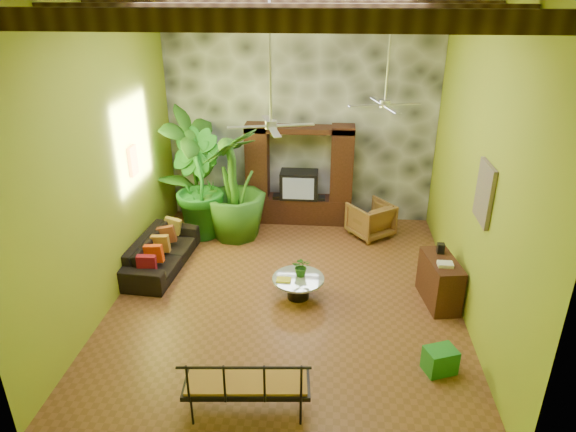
# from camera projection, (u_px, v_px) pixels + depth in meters

# --- Properties ---
(ground) EXTENTS (7.00, 7.00, 0.00)m
(ground) POSITION_uv_depth(u_px,v_px,m) (287.00, 294.00, 9.24)
(ground) COLOR brown
(ground) RESTS_ON ground
(back_wall) EXTENTS (6.00, 0.02, 5.00)m
(back_wall) POSITION_uv_depth(u_px,v_px,m) (301.00, 112.00, 11.38)
(back_wall) COLOR #A8B428
(back_wall) RESTS_ON ground
(left_wall) EXTENTS (0.02, 7.00, 5.00)m
(left_wall) POSITION_uv_depth(u_px,v_px,m) (106.00, 157.00, 8.44)
(left_wall) COLOR #A8B428
(left_wall) RESTS_ON ground
(right_wall) EXTENTS (0.02, 7.00, 5.00)m
(right_wall) POSITION_uv_depth(u_px,v_px,m) (479.00, 167.00, 7.97)
(right_wall) COLOR #A8B428
(right_wall) RESTS_ON ground
(stone_accent_wall) EXTENTS (5.98, 0.10, 4.98)m
(stone_accent_wall) POSITION_uv_depth(u_px,v_px,m) (301.00, 112.00, 11.32)
(stone_accent_wall) COLOR #34363B
(stone_accent_wall) RESTS_ON ground
(ceiling_beams) EXTENTS (5.95, 5.36, 0.22)m
(ceiling_beams) POSITION_uv_depth(u_px,v_px,m) (287.00, 8.00, 7.26)
(ceiling_beams) COLOR #352311
(ceiling_beams) RESTS_ON ceiling
(entertainment_center) EXTENTS (2.40, 0.55, 2.30)m
(entertainment_center) POSITION_uv_depth(u_px,v_px,m) (299.00, 182.00, 11.68)
(entertainment_center) COLOR black
(entertainment_center) RESTS_ON ground
(ceiling_fan_front) EXTENTS (1.28, 1.28, 1.86)m
(ceiling_fan_front) POSITION_uv_depth(u_px,v_px,m) (271.00, 111.00, 7.48)
(ceiling_fan_front) COLOR silver
(ceiling_fan_front) RESTS_ON ceiling
(ceiling_fan_back) EXTENTS (1.28, 1.28, 1.86)m
(ceiling_fan_back) POSITION_uv_depth(u_px,v_px,m) (386.00, 92.00, 8.79)
(ceiling_fan_back) COLOR silver
(ceiling_fan_back) RESTS_ON ceiling
(wall_art_mask) EXTENTS (0.06, 0.32, 0.55)m
(wall_art_mask) POSITION_uv_depth(u_px,v_px,m) (133.00, 161.00, 9.51)
(wall_art_mask) COLOR orange
(wall_art_mask) RESTS_ON left_wall
(wall_art_painting) EXTENTS (0.06, 0.70, 0.90)m
(wall_art_painting) POSITION_uv_depth(u_px,v_px,m) (484.00, 193.00, 7.51)
(wall_art_painting) COLOR #255E89
(wall_art_painting) RESTS_ON right_wall
(sofa) EXTENTS (1.01, 2.23, 0.64)m
(sofa) POSITION_uv_depth(u_px,v_px,m) (161.00, 252.00, 10.01)
(sofa) COLOR black
(sofa) RESTS_ON ground
(wicker_armchair) EXTENTS (1.15, 1.16, 0.76)m
(wicker_armchair) POSITION_uv_depth(u_px,v_px,m) (370.00, 219.00, 11.24)
(wicker_armchair) COLOR brown
(wicker_armchair) RESTS_ON ground
(tall_plant_a) EXTENTS (1.61, 1.75, 2.75)m
(tall_plant_a) POSITION_uv_depth(u_px,v_px,m) (193.00, 170.00, 11.24)
(tall_plant_a) COLOR #2C681B
(tall_plant_a) RESTS_ON ground
(tall_plant_b) EXTENTS (1.63, 1.64, 2.33)m
(tall_plant_b) POSITION_uv_depth(u_px,v_px,m) (197.00, 185.00, 10.99)
(tall_plant_b) COLOR #1B6820
(tall_plant_b) RESTS_ON ground
(tall_plant_c) EXTENTS (1.77, 1.77, 2.41)m
(tall_plant_c) POSITION_uv_depth(u_px,v_px,m) (234.00, 185.00, 10.86)
(tall_plant_c) COLOR #2E681B
(tall_plant_c) RESTS_ON ground
(coffee_table) EXTENTS (0.91, 0.91, 0.40)m
(coffee_table) POSITION_uv_depth(u_px,v_px,m) (298.00, 285.00, 9.04)
(coffee_table) COLOR black
(coffee_table) RESTS_ON ground
(centerpiece_plant) EXTENTS (0.33, 0.29, 0.36)m
(centerpiece_plant) POSITION_uv_depth(u_px,v_px,m) (302.00, 267.00, 8.98)
(centerpiece_plant) COLOR #266119
(centerpiece_plant) RESTS_ON coffee_table
(yellow_tray) EXTENTS (0.25, 0.18, 0.03)m
(yellow_tray) POSITION_uv_depth(u_px,v_px,m) (284.00, 280.00, 8.89)
(yellow_tray) COLOR gold
(yellow_tray) RESTS_ON coffee_table
(iron_bench) EXTENTS (1.64, 0.71, 0.57)m
(iron_bench) POSITION_uv_depth(u_px,v_px,m) (246.00, 384.00, 6.42)
(iron_bench) COLOR black
(iron_bench) RESTS_ON ground
(side_console) EXTENTS (0.63, 1.10, 0.83)m
(side_console) POSITION_uv_depth(u_px,v_px,m) (440.00, 281.00, 8.85)
(side_console) COLOR black
(side_console) RESTS_ON ground
(green_bin) EXTENTS (0.52, 0.46, 0.38)m
(green_bin) POSITION_uv_depth(u_px,v_px,m) (440.00, 360.00, 7.33)
(green_bin) COLOR #1C6929
(green_bin) RESTS_ON ground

